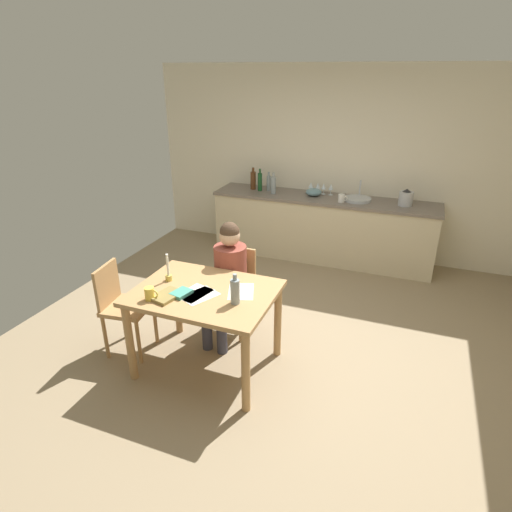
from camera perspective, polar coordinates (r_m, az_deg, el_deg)
ground_plane at (r=4.38m, az=1.67°, el=-11.55°), size 5.20×5.20×0.04m
wall_back at (r=6.20m, az=10.09°, el=12.20°), size 5.20×0.12×2.60m
kitchen_counter at (r=6.09m, az=8.83°, el=3.76°), size 3.08×0.64×0.90m
dining_table at (r=3.71m, az=-6.84°, el=-6.27°), size 1.19×0.90×0.78m
chair_at_table at (r=4.35m, az=-2.90°, el=-4.02°), size 0.41×0.41×0.86m
person_seated at (r=4.14m, az=-3.84°, el=-2.50°), size 0.33×0.60×1.19m
chair_side_empty at (r=4.18m, az=-17.60°, el=-6.19°), size 0.45×0.45×0.88m
coffee_mug at (r=3.58m, az=-14.07°, el=-4.92°), size 0.12×0.08×0.11m
candlestick at (r=3.85m, az=-11.70°, el=-2.28°), size 0.06×0.06×0.26m
book_magazine at (r=3.60m, az=-11.87°, el=-5.24°), size 0.23×0.29×0.03m
book_cookery at (r=3.61m, az=-10.01°, el=-4.93°), size 0.16×0.19×0.03m
paper_letter at (r=3.62m, az=-8.31°, el=-4.97°), size 0.28×0.34×0.00m
paper_bill at (r=3.62m, az=-2.03°, el=-4.78°), size 0.30×0.35×0.00m
paper_envelope at (r=3.58m, az=-7.60°, el=-5.28°), size 0.32×0.36×0.00m
wine_bottle_on_table at (r=3.40m, az=-2.83°, el=-4.72°), size 0.08×0.08×0.26m
sink_unit at (r=5.88m, az=13.49°, el=7.48°), size 0.36×0.36×0.24m
bottle_oil at (r=6.26m, az=-0.38°, el=10.17°), size 0.08×0.08×0.32m
bottle_vinegar at (r=6.18m, az=0.53°, el=9.98°), size 0.06×0.06×0.32m
bottle_wine_red at (r=6.19m, az=1.73°, el=9.80°), size 0.06×0.06×0.27m
bottle_sauce at (r=6.04m, az=2.36°, el=9.55°), size 0.07×0.07×0.30m
mixing_bowl at (r=6.00m, az=7.76°, el=8.51°), size 0.22×0.22×0.10m
stovetop_kettle at (r=5.81m, az=19.51°, el=7.35°), size 0.18×0.18×0.22m
wine_glass_near_sink at (r=6.06m, az=10.05°, el=9.08°), size 0.07×0.07×0.15m
wine_glass_by_kettle at (r=6.08m, az=9.09°, el=9.20°), size 0.07×0.07×0.15m
wine_glass_back_left at (r=6.09m, az=8.32°, el=9.29°), size 0.07×0.07×0.15m
wine_glass_back_right at (r=6.12m, az=7.39°, el=9.39°), size 0.07×0.07×0.15m
teacup_on_counter at (r=5.75m, az=11.44°, el=7.62°), size 0.12×0.08×0.11m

